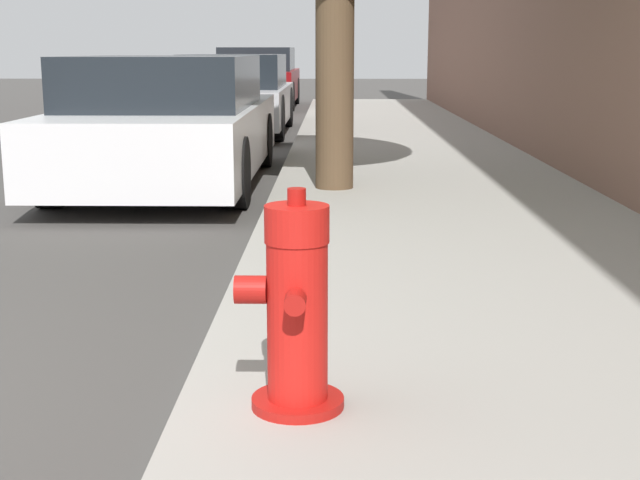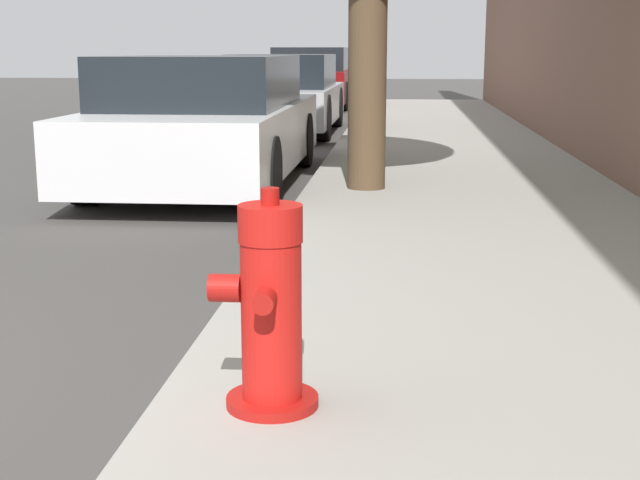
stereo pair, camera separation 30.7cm
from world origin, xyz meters
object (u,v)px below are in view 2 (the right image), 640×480
object	(u,v)px
fire_hydrant	(270,310)
parked_car_far	(313,78)
parked_car_near	(208,122)
parked_car_mid	(284,95)

from	to	relation	value
fire_hydrant	parked_car_far	size ratio (longest dim) A/B	0.18
fire_hydrant	parked_car_near	xyz separation A→B (m)	(-1.52, 5.98, 0.16)
parked_car_mid	parked_car_far	distance (m)	6.79
fire_hydrant	parked_car_mid	bearing A→B (deg)	97.23
parked_car_mid	parked_car_far	bearing A→B (deg)	91.76
fire_hydrant	parked_car_near	distance (m)	6.18
fire_hydrant	parked_car_mid	distance (m)	11.75
parked_car_near	fire_hydrant	bearing A→B (deg)	-75.79
parked_car_mid	parked_car_far	size ratio (longest dim) A/B	0.96
parked_car_mid	fire_hydrant	bearing A→B (deg)	-82.77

